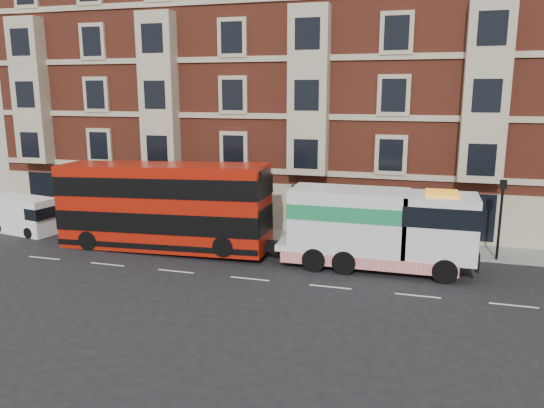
% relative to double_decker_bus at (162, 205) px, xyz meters
% --- Properties ---
extents(ground, '(120.00, 120.00, 0.00)m').
position_rel_double_decker_bus_xyz_m(ground, '(6.34, -3.28, -2.65)').
color(ground, black).
rests_on(ground, ground).
extents(sidewalk, '(90.00, 3.00, 0.15)m').
position_rel_double_decker_bus_xyz_m(sidewalk, '(6.34, 4.22, -2.58)').
color(sidewalk, slate).
rests_on(sidewalk, ground).
extents(victorian_terrace, '(45.00, 12.00, 20.40)m').
position_rel_double_decker_bus_xyz_m(victorian_terrace, '(6.84, 11.72, 7.41)').
color(victorian_terrace, maroon).
rests_on(victorian_terrace, ground).
extents(lamp_post_west, '(0.35, 0.15, 4.35)m').
position_rel_double_decker_bus_xyz_m(lamp_post_west, '(0.34, 2.92, 0.02)').
color(lamp_post_west, black).
rests_on(lamp_post_west, sidewalk).
extents(lamp_post_east, '(0.35, 0.15, 4.35)m').
position_rel_double_decker_bus_xyz_m(lamp_post_east, '(18.34, 2.92, 0.02)').
color(lamp_post_east, black).
rests_on(lamp_post_east, sidewalk).
extents(double_decker_bus, '(12.37, 2.84, 5.01)m').
position_rel_double_decker_bus_xyz_m(double_decker_bus, '(0.00, 0.00, 0.00)').
color(double_decker_bus, '#A21609').
rests_on(double_decker_bus, ground).
extents(tow_truck, '(9.91, 2.93, 4.13)m').
position_rel_double_decker_bus_xyz_m(tow_truck, '(12.07, 0.00, -0.46)').
color(tow_truck, silver).
rests_on(tow_truck, ground).
extents(box_van, '(4.78, 2.64, 2.35)m').
position_rel_double_decker_bus_xyz_m(box_van, '(-10.56, 0.98, -1.50)').
color(box_van, white).
rests_on(box_van, ground).
extents(pedestrian, '(0.67, 0.64, 1.55)m').
position_rel_double_decker_bus_xyz_m(pedestrian, '(-7.85, 3.11, -1.73)').
color(pedestrian, '#182330').
rests_on(pedestrian, sidewalk).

